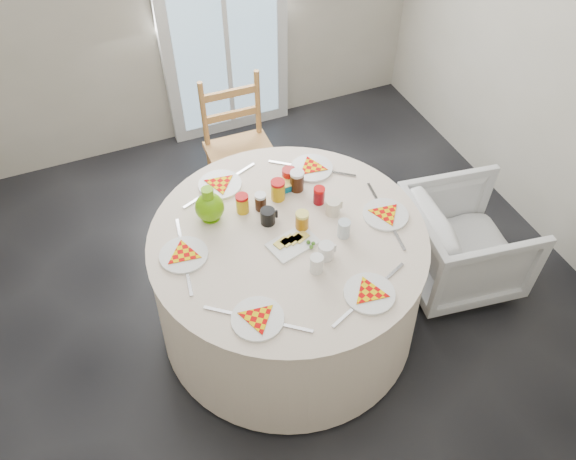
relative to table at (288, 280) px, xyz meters
name	(u,v)px	position (x,y,z in m)	size (l,w,h in m)	color
floor	(273,314)	(-0.08, 0.06, -0.38)	(4.00, 4.00, 0.00)	black
glass_door	(222,8)	(0.32, 2.01, 0.68)	(1.00, 0.08, 2.10)	silver
table	(288,280)	(0.00, 0.00, 0.00)	(1.52, 1.52, 0.77)	beige
wooden_chair	(242,155)	(0.10, 1.06, 0.09)	(0.44, 0.42, 0.99)	#BE7348
armchair	(466,235)	(1.14, -0.11, 0.02)	(0.68, 0.64, 0.70)	silver
place_settings	(288,234)	(0.00, 0.00, 0.40)	(1.34, 1.34, 0.02)	white
jar_cluster	(279,199)	(0.04, 0.21, 0.45)	(0.47, 0.23, 0.14)	#AC471C
butter_tub	(284,185)	(0.12, 0.34, 0.41)	(0.13, 0.09, 0.05)	#056C99
green_pitcher	(209,203)	(-0.33, 0.28, 0.49)	(0.16, 0.16, 0.20)	#5EA606
cheese_platter	(293,243)	(0.00, -0.07, 0.40)	(0.25, 0.16, 0.03)	white
mugs_glasses	(308,221)	(0.12, 0.01, 0.44)	(0.59, 0.59, 0.11)	#ABABAB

